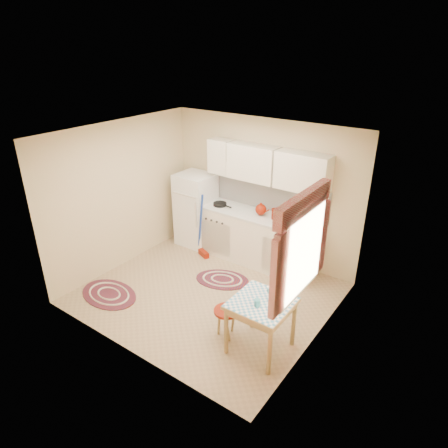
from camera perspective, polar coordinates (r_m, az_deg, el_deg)
The scene contains 14 objects.
room_shell at distance 5.74m, azimuth 0.09°, elevation 3.99°, with size 3.64×3.60×2.52m.
fridge at distance 7.60m, azimuth -4.04°, elevation 2.06°, with size 0.65×0.60×1.40m, color white.
broom at distance 7.14m, azimuth -3.03°, elevation -0.37°, with size 0.28×0.12×1.20m, color #1C40B2, non-canonical shape.
base_cabinets at distance 7.09m, azimuth 4.17°, elevation -2.04°, with size 2.25×0.60×0.88m, color white.
countertop at distance 6.89m, azimuth 4.28°, elevation 1.37°, with size 2.27×0.62×0.04m, color silver.
frying_pan at distance 7.19m, azimuth -0.59°, elevation 2.84°, with size 0.24×0.24×0.05m, color black.
red_kettle at distance 6.78m, azimuth 5.28°, elevation 2.08°, with size 0.21×0.19×0.21m, color maroon, non-canonical shape.
red_canister at distance 6.67m, azimuth 7.21°, elevation 1.36°, with size 0.10×0.10×0.16m, color maroon.
table at distance 5.21m, azimuth 5.22°, elevation -14.30°, with size 0.72×0.72×0.72m, color tan.
stool at distance 5.48m, azimuth 0.37°, elevation -13.91°, with size 0.34×0.34×0.42m, color maroon.
coffee_pot at distance 4.97m, azimuth 7.15°, elevation -9.58°, with size 0.13×0.11×0.26m, color teal, non-canonical shape.
mug at distance 4.89m, azimuth 4.77°, elevation -11.18°, with size 0.07×0.07×0.10m, color teal.
rug_center at distance 6.70m, azimuth -0.24°, elevation -7.94°, with size 0.90×0.60×0.02m, color maroon, non-canonical shape.
rug_left at distance 6.61m, azimuth -16.10°, elevation -9.60°, with size 1.02×0.68×0.02m, color maroon, non-canonical shape.
Camera 1 is at (3.26, -4.13, 3.64)m, focal length 32.00 mm.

